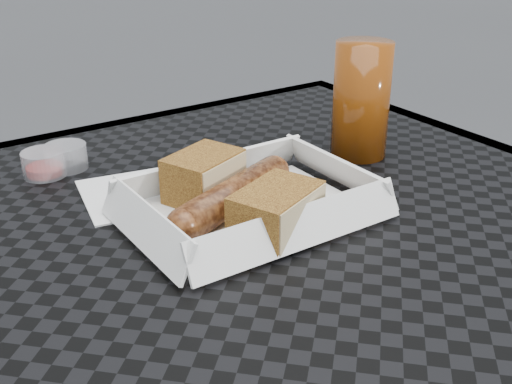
# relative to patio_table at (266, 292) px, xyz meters

# --- Properties ---
(patio_table) EXTENTS (0.80, 0.80, 0.74)m
(patio_table) POSITION_rel_patio_table_xyz_m (0.00, 0.00, 0.00)
(patio_table) COLOR black
(patio_table) RESTS_ON ground
(food_tray) EXTENTS (0.22, 0.15, 0.00)m
(food_tray) POSITION_rel_patio_table_xyz_m (0.00, 0.03, 0.08)
(food_tray) COLOR white
(food_tray) RESTS_ON patio_table
(bratwurst) EXTENTS (0.18, 0.09, 0.04)m
(bratwurst) POSITION_rel_patio_table_xyz_m (-0.01, 0.04, 0.10)
(bratwurst) COLOR brown
(bratwurst) RESTS_ON food_tray
(bread_near) EXTENTS (0.09, 0.08, 0.05)m
(bread_near) POSITION_rel_patio_table_xyz_m (-0.02, 0.09, 0.10)
(bread_near) COLOR olive
(bread_near) RESTS_ON food_tray
(bread_far) EXTENTS (0.10, 0.09, 0.04)m
(bread_far) POSITION_rel_patio_table_xyz_m (0.00, -0.02, 0.10)
(bread_far) COLOR olive
(bread_far) RESTS_ON food_tray
(veg_garnish) EXTENTS (0.03, 0.03, 0.00)m
(veg_garnish) POSITION_rel_patio_table_xyz_m (0.05, -0.02, 0.08)
(veg_garnish) COLOR #DE4709
(veg_garnish) RESTS_ON food_tray
(napkin) EXTENTS (0.14, 0.14, 0.00)m
(napkin) POSITION_rel_patio_table_xyz_m (-0.07, 0.15, 0.08)
(napkin) COLOR white
(napkin) RESTS_ON patio_table
(condiment_cup_sauce) EXTENTS (0.05, 0.05, 0.03)m
(condiment_cup_sauce) POSITION_rel_patio_table_xyz_m (-0.14, 0.26, 0.09)
(condiment_cup_sauce) COLOR maroon
(condiment_cup_sauce) RESTS_ON patio_table
(condiment_cup_empty) EXTENTS (0.05, 0.05, 0.03)m
(condiment_cup_empty) POSITION_rel_patio_table_xyz_m (-0.11, 0.26, 0.09)
(condiment_cup_empty) COLOR silver
(condiment_cup_empty) RESTS_ON patio_table
(drink_glass) EXTENTS (0.07, 0.07, 0.14)m
(drink_glass) POSITION_rel_patio_table_xyz_m (0.21, 0.10, 0.15)
(drink_glass) COLOR #632B08
(drink_glass) RESTS_ON patio_table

